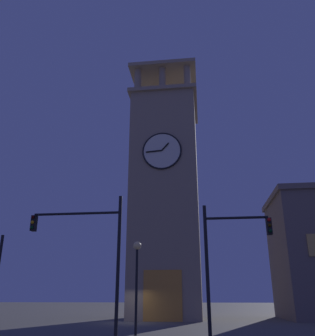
% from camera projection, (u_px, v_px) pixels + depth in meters
% --- Properties ---
extents(ground_plane, '(200.00, 200.00, 0.00)m').
position_uv_depth(ground_plane, '(131.00, 323.00, 27.05)').
color(ground_plane, '#56544F').
extents(clocktower, '(6.96, 8.14, 27.22)m').
position_uv_depth(clocktower, '(166.00, 197.00, 35.78)').
color(clocktower, gray).
rests_on(clocktower, ground_plane).
extents(traffic_signal_mid, '(4.43, 0.41, 6.43)m').
position_uv_depth(traffic_signal_mid, '(90.00, 244.00, 16.50)').
color(traffic_signal_mid, black).
rests_on(traffic_signal_mid, ground_plane).
extents(traffic_signal_far, '(3.04, 0.41, 5.89)m').
position_uv_depth(traffic_signal_far, '(227.00, 251.00, 15.82)').
color(traffic_signal_far, black).
rests_on(traffic_signal_far, ground_plane).
extents(street_lamp, '(0.44, 0.44, 4.78)m').
position_uv_depth(street_lamp, '(137.00, 268.00, 19.43)').
color(street_lamp, black).
rests_on(street_lamp, ground_plane).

